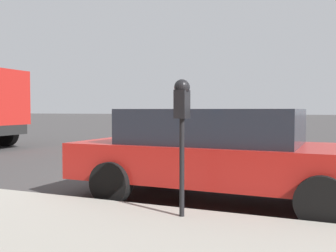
# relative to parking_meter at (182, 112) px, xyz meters

# --- Properties ---
(ground_plane) EXTENTS (220.00, 220.00, 0.00)m
(ground_plane) POSITION_rel_parking_meter_xyz_m (2.58, 0.88, -1.39)
(ground_plane) COLOR #3D3A3A
(parking_meter) EXTENTS (0.21, 0.19, 1.64)m
(parking_meter) POSITION_rel_parking_meter_xyz_m (0.00, 0.00, 0.00)
(parking_meter) COLOR black
(parking_meter) RESTS_ON sidewalk
(car_red) EXTENTS (2.12, 4.75, 1.42)m
(car_red) POSITION_rel_parking_meter_xyz_m (1.51, -0.05, -0.63)
(car_red) COLOR #B21E19
(car_red) RESTS_ON ground_plane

